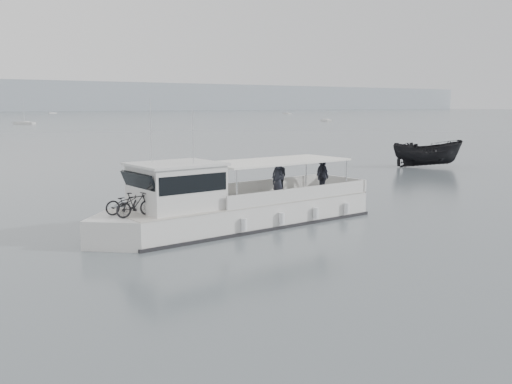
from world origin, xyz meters
TOP-DOWN VIEW (x-y plane):
  - ground at (0.00, 0.00)m, footprint 1400.00×1400.00m
  - tour_boat at (4.52, 1.79)m, footprint 15.34×4.51m
  - dark_motorboat at (34.63, 14.34)m, footprint 6.96×5.75m

SIDE VIEW (x-z plane):
  - ground at x=0.00m, z-range 0.00..0.00m
  - tour_boat at x=4.52m, z-range -2.15..4.24m
  - dark_motorboat at x=34.63m, z-range 0.00..2.58m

